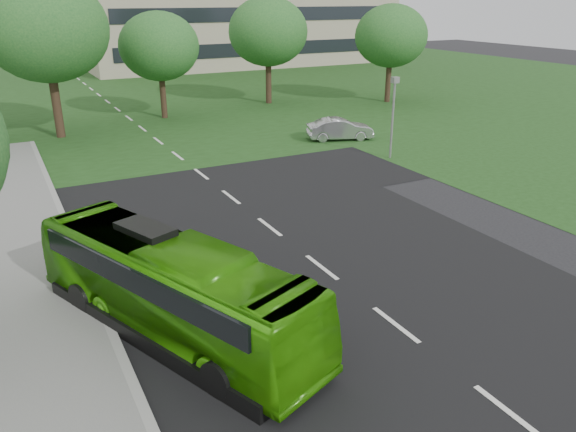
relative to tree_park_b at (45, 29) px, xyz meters
The scene contains 9 objects.
ground 27.36m from the tree_park_b, 78.55° to the right, with size 160.00×160.00×0.00m, color black.
street_surfaces 8.87m from the tree_park_b, 33.63° to the right, with size 120.00×120.00×0.15m.
tree_park_b is the anchor object (origin of this frame).
tree_park_c 8.37m from the tree_park_b, 20.67° to the left, with size 5.72×5.72×7.60m.
tree_park_d 18.01m from the tree_park_b, 15.58° to the left, with size 6.48×6.48×8.57m.
tree_park_e 26.69m from the tree_park_b, ahead, with size 6.00×6.00×8.00m.
bus 25.96m from the tree_park_b, 90.52° to the right, with size 2.23×9.55×2.66m, color #36940B.
sedan 18.99m from the tree_park_b, 29.98° to the right, with size 1.44×4.14×1.36m, color #ACADB1.
camera_pole 21.43m from the tree_park_b, 41.60° to the right, with size 0.46×0.43×4.49m.
Camera 1 is at (-8.90, -12.47, 8.53)m, focal length 35.00 mm.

